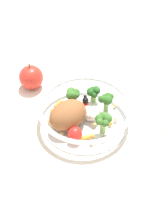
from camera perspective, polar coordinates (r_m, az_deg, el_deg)
The scene contains 3 objects.
ground_plane at distance 0.76m, azimuth -0.63°, elevation -2.20°, with size 2.40×2.40×0.00m, color silver.
food_container at distance 0.74m, azimuth -0.51°, elevation 0.01°, with size 0.22×0.22×0.07m.
loose_apple at distance 0.84m, azimuth -9.56°, elevation 6.24°, with size 0.06×0.06×0.08m.
Camera 1 is at (0.35, 0.36, 0.57)m, focal length 50.48 mm.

